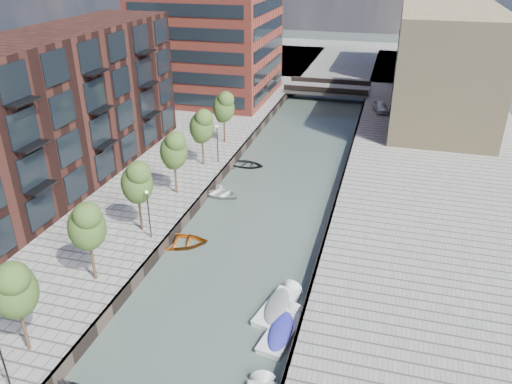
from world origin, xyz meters
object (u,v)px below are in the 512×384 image
at_px(tree_3, 137,181).
at_px(sloop_4, 246,166).
at_px(motorboat_3, 283,329).
at_px(tree_4, 174,150).
at_px(sloop_2, 179,245).
at_px(tree_5, 202,125).
at_px(tree_6, 224,106).
at_px(tree_1, 13,288).
at_px(car, 381,106).
at_px(tree_2, 86,225).
at_px(bridge, 328,89).
at_px(sloop_3, 217,195).
at_px(motorboat_4, 280,305).

bearing_deg(tree_3, sloop_4, 77.32).
relative_size(tree_3, motorboat_3, 1.26).
xyz_separation_m(tree_4, sloop_2, (3.16, -6.98, -5.31)).
xyz_separation_m(tree_5, sloop_4, (3.81, 2.94, -5.31)).
distance_m(tree_6, sloop_2, 21.88).
height_order(tree_1, motorboat_3, tree_1).
relative_size(tree_4, car, 1.40).
height_order(tree_4, tree_5, same).
relative_size(tree_5, car, 1.40).
distance_m(tree_5, motorboat_3, 26.03).
distance_m(tree_2, tree_4, 14.00).
bearing_deg(sloop_2, tree_3, 73.11).
bearing_deg(car, tree_4, -134.74).
height_order(bridge, tree_6, tree_6).
height_order(tree_2, tree_5, same).
bearing_deg(tree_3, tree_1, -90.00).
bearing_deg(tree_5, tree_2, -90.00).
xyz_separation_m(tree_1, tree_2, (0.00, 7.00, 0.00)).
height_order(tree_1, tree_6, same).
relative_size(tree_5, sloop_3, 1.20).
height_order(sloop_4, motorboat_3, motorboat_3).
xyz_separation_m(motorboat_3, car, (3.58, 45.78, 1.54)).
relative_size(sloop_3, sloop_4, 1.23).
xyz_separation_m(tree_3, tree_5, (0.00, 14.00, 0.00)).
relative_size(motorboat_3, motorboat_4, 0.96).
relative_size(sloop_2, car, 1.14).
height_order(tree_3, motorboat_3, tree_3).
xyz_separation_m(tree_4, car, (17.12, 31.15, -3.58)).
bearing_deg(tree_3, tree_5, 90.00).
bearing_deg(motorboat_3, tree_3, 150.60).
height_order(tree_3, sloop_4, tree_3).
distance_m(tree_3, tree_4, 7.00).
xyz_separation_m(tree_4, sloop_4, (3.81, 9.94, -5.31)).
xyz_separation_m(tree_5, motorboat_3, (13.54, -21.63, -5.13)).
bearing_deg(tree_5, sloop_4, 37.62).
bearing_deg(sloop_4, sloop_2, 179.75).
bearing_deg(tree_6, motorboat_4, -64.13).
bearing_deg(motorboat_4, sloop_4, 111.93).
bearing_deg(tree_2, sloop_3, 79.24).
xyz_separation_m(tree_5, motorboat_4, (12.79, -19.38, -5.12)).
xyz_separation_m(sloop_2, motorboat_3, (10.38, -7.65, 0.18)).
bearing_deg(car, tree_5, -141.28).
relative_size(tree_2, motorboat_4, 1.21).
bearing_deg(motorboat_4, tree_6, 115.87).
distance_m(tree_2, sloop_2, 9.35).
relative_size(tree_1, sloop_3, 1.20).
distance_m(tree_4, motorboat_3, 20.59).
bearing_deg(sloop_3, motorboat_3, -128.40).
bearing_deg(bridge, tree_1, -97.93).
bearing_deg(tree_2, tree_4, 90.00).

